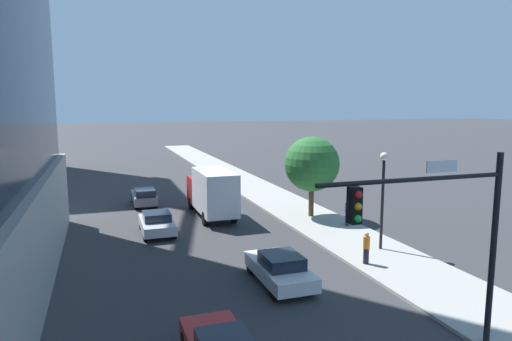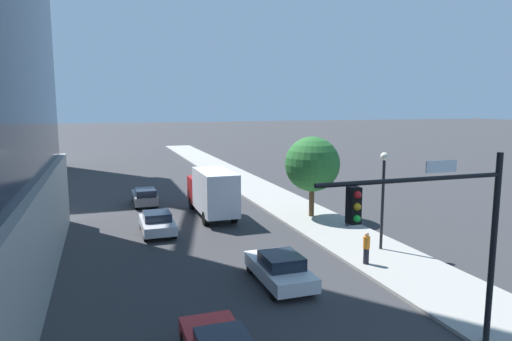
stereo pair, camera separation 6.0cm
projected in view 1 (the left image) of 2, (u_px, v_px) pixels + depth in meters
name	position (u px, v px, depth m)	size (l,w,h in m)	color
sidewalk	(318.00, 222.00, 30.96)	(4.52, 120.00, 0.15)	#9E9B93
traffic_light_pole	(439.00, 220.00, 13.83)	(6.51, 0.48, 6.35)	black
street_lamp	(383.00, 185.00, 24.43)	(0.44, 0.44, 5.31)	black
street_tree	(312.00, 164.00, 31.74)	(3.86, 3.86, 5.64)	brown
car_silver	(157.00, 223.00, 28.28)	(1.93, 4.08, 1.36)	#B7B7BC
car_gray	(144.00, 197.00, 36.13)	(1.77, 4.14, 1.46)	slate
car_white	(280.00, 268.00, 20.37)	(1.93, 4.56, 1.43)	silver
box_truck	(212.00, 191.00, 32.27)	(2.27, 7.15, 3.45)	#B21E1E
pedestrian_blue_shirt	(348.00, 212.00, 29.59)	(0.34, 0.34, 1.72)	#38334C
pedestrian_orange_shirt	(366.00, 248.00, 22.48)	(0.34, 0.34, 1.60)	black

